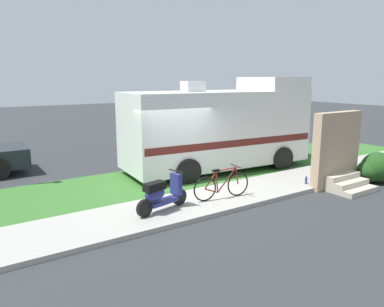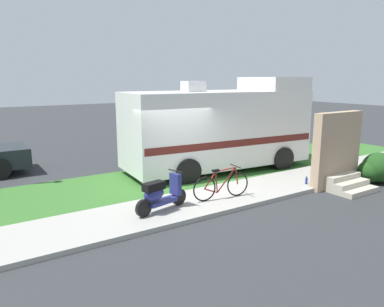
{
  "view_description": "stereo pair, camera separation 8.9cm",
  "coord_description": "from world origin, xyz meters",
  "px_view_note": "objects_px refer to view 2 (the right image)",
  "views": [
    {
      "loc": [
        -5.89,
        -9.09,
        3.43
      ],
      "look_at": [
        0.42,
        0.3,
        1.1
      ],
      "focal_mm": 34.4,
      "sensor_mm": 36.0,
      "label": 1
    },
    {
      "loc": [
        -5.82,
        -9.14,
        3.43
      ],
      "look_at": [
        0.42,
        0.3,
        1.1
      ],
      "focal_mm": 34.4,
      "sensor_mm": 36.0,
      "label": 2
    }
  ],
  "objects_px": {
    "bicycle": "(221,185)",
    "bottle_green": "(337,174)",
    "bottle_spare": "(306,181)",
    "scooter": "(160,194)",
    "motorhome_rv": "(220,127)"
  },
  "relations": [
    {
      "from": "bicycle",
      "to": "bottle_green",
      "type": "distance_m",
      "value": 4.7
    },
    {
      "from": "bottle_spare",
      "to": "bottle_green",
      "type": "bearing_deg",
      "value": -0.47
    },
    {
      "from": "scooter",
      "to": "bottle_green",
      "type": "bearing_deg",
      "value": -3.77
    },
    {
      "from": "scooter",
      "to": "bottle_green",
      "type": "height_order",
      "value": "scooter"
    },
    {
      "from": "motorhome_rv",
      "to": "scooter",
      "type": "xyz_separation_m",
      "value": [
        -4.14,
        -2.9,
        -1.07
      ]
    },
    {
      "from": "motorhome_rv",
      "to": "bicycle",
      "type": "bearing_deg",
      "value": -127.04
    },
    {
      "from": "bicycle",
      "to": "motorhome_rv",
      "type": "bearing_deg",
      "value": 52.96
    },
    {
      "from": "motorhome_rv",
      "to": "bottle_green",
      "type": "xyz_separation_m",
      "value": [
        2.45,
        -3.33,
        -1.4
      ]
    },
    {
      "from": "scooter",
      "to": "bottle_spare",
      "type": "relative_size",
      "value": 6.37
    },
    {
      "from": "motorhome_rv",
      "to": "bottle_spare",
      "type": "relative_size",
      "value": 28.01
    },
    {
      "from": "motorhome_rv",
      "to": "bottle_green",
      "type": "bearing_deg",
      "value": -53.68
    },
    {
      "from": "bottle_green",
      "to": "bicycle",
      "type": "bearing_deg",
      "value": 175.43
    },
    {
      "from": "bottle_spare",
      "to": "bicycle",
      "type": "bearing_deg",
      "value": 173.44
    },
    {
      "from": "motorhome_rv",
      "to": "bottle_spare",
      "type": "xyz_separation_m",
      "value": [
        0.91,
        -3.32,
        -1.42
      ]
    },
    {
      "from": "scooter",
      "to": "bottle_spare",
      "type": "bearing_deg",
      "value": -4.77
    }
  ]
}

